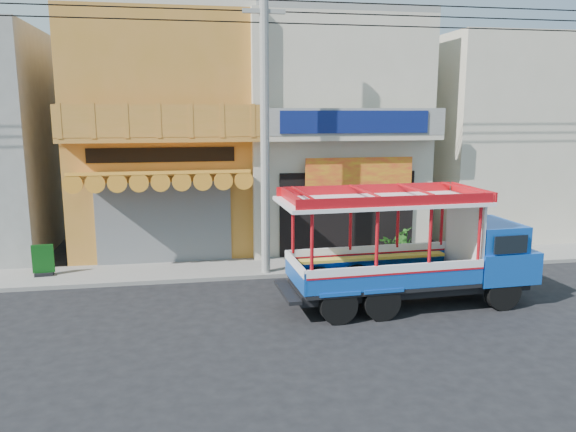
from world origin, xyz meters
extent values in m
plane|color=black|center=(0.00, 0.00, 0.00)|extent=(90.00, 90.00, 0.00)
cube|color=slate|center=(0.00, 4.00, 0.06)|extent=(30.00, 2.00, 0.12)
cube|color=#B47828|center=(-4.00, 8.00, 4.00)|extent=(6.00, 6.00, 8.00)
cube|color=#595B5E|center=(-4.00, 4.98, 1.40)|extent=(4.20, 0.10, 2.60)
cube|color=orange|center=(-4.00, 4.25, 3.05)|extent=(5.20, 1.50, 0.31)
cube|color=#B47828|center=(-4.00, 4.65, 4.05)|extent=(6.00, 0.70, 0.18)
cube|color=#B47828|center=(-4.00, 4.35, 4.60)|extent=(6.00, 0.12, 0.95)
cube|color=black|center=(-4.00, 4.97, 3.55)|extent=(4.50, 0.04, 0.45)
cube|color=beige|center=(-4.00, 8.00, 8.12)|extent=(6.00, 6.00, 0.24)
cube|color=beige|center=(2.00, 8.00, 4.00)|extent=(6.00, 6.00, 8.00)
cube|color=black|center=(2.00, 4.98, 1.50)|extent=(4.60, 0.12, 2.80)
cube|color=yellow|center=(2.30, 4.70, 2.90)|extent=(3.60, 0.05, 1.00)
cube|color=beige|center=(2.00, 4.65, 4.05)|extent=(6.00, 0.70, 0.18)
cube|color=gray|center=(2.00, 4.35, 4.55)|extent=(6.00, 0.12, 0.85)
cube|color=navy|center=(2.00, 4.28, 4.55)|extent=(4.80, 0.06, 0.70)
cube|color=gray|center=(2.00, 8.00, 8.12)|extent=(6.00, 6.00, 0.24)
cube|color=beige|center=(-1.00, 4.85, 4.00)|extent=(0.35, 0.30, 8.00)
cube|color=beige|center=(9.00, 8.00, 3.80)|extent=(6.00, 6.00, 7.60)
cylinder|color=gray|center=(-1.00, 3.30, 4.50)|extent=(0.26, 0.26, 9.00)
cube|color=gray|center=(-1.00, 3.30, 7.60)|extent=(1.20, 0.12, 0.12)
cylinder|color=black|center=(0.00, 3.30, 7.30)|extent=(28.00, 0.04, 0.04)
cylinder|color=black|center=(0.00, 3.30, 7.60)|extent=(28.00, 0.04, 0.04)
cylinder|color=black|center=(0.00, 3.30, 7.90)|extent=(28.00, 0.04, 0.04)
cylinder|color=black|center=(4.41, -0.63, 0.45)|extent=(0.90, 0.29, 0.89)
cylinder|color=black|center=(4.34, 1.06, 0.45)|extent=(0.90, 0.29, 0.89)
cylinder|color=black|center=(1.20, -0.78, 0.45)|extent=(0.90, 0.29, 0.89)
cylinder|color=black|center=(1.12, 0.92, 0.45)|extent=(0.90, 0.29, 0.89)
cylinder|color=black|center=(0.13, -0.82, 0.45)|extent=(0.90, 0.29, 0.89)
cylinder|color=black|center=(0.05, 0.87, 0.45)|extent=(0.90, 0.29, 0.89)
cube|color=black|center=(2.23, 0.12, 0.54)|extent=(6.06, 1.74, 0.25)
cube|color=blue|center=(4.55, 0.22, 1.03)|extent=(1.69, 2.03, 0.80)
cube|color=blue|center=(4.42, 0.22, 1.74)|extent=(1.33, 1.86, 0.67)
cube|color=black|center=(5.04, 0.24, 1.70)|extent=(0.12, 1.57, 0.49)
cube|color=black|center=(1.49, 0.09, 0.71)|extent=(4.50, 2.16, 0.11)
cube|color=blue|center=(1.54, -0.86, 1.03)|extent=(4.42, 0.27, 0.54)
cube|color=white|center=(1.54, -0.86, 1.27)|extent=(4.42, 0.28, 0.20)
cube|color=blue|center=(1.45, 1.03, 1.03)|extent=(4.42, 0.27, 0.54)
cube|color=white|center=(1.45, 1.03, 1.27)|extent=(4.42, 0.28, 0.20)
cylinder|color=red|center=(-0.54, -0.93, 2.01)|extent=(0.08, 0.08, 1.43)
cylinder|color=red|center=(-0.62, 0.92, 2.01)|extent=(0.08, 0.08, 1.43)
cube|color=white|center=(3.72, 0.18, 1.72)|extent=(0.15, 1.81, 2.01)
cube|color=white|center=(1.41, 0.08, 2.72)|extent=(5.05, 2.41, 0.09)
cube|color=red|center=(1.41, 0.08, 2.89)|extent=(4.87, 2.31, 0.23)
cube|color=black|center=(-7.48, 4.07, 0.17)|extent=(0.54, 0.32, 0.09)
cube|color=#0B3F0F|center=(-7.48, 4.07, 0.63)|extent=(0.61, 0.12, 0.84)
imported|color=#1D4D16|center=(3.28, 4.30, 0.55)|extent=(1.04, 1.02, 0.87)
imported|color=#1D4D16|center=(3.39, 3.50, 0.57)|extent=(0.64, 0.63, 0.91)
imported|color=#1D4D16|center=(3.84, 4.31, 0.63)|extent=(0.76, 0.76, 1.02)
camera|label=1|loc=(-3.22, -12.84, 4.91)|focal=35.00mm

